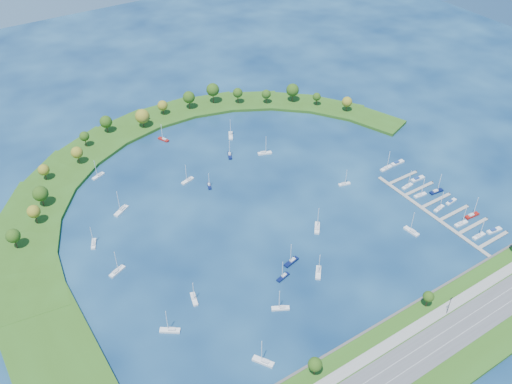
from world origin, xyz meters
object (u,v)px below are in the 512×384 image
moored_boat_14 (283,276)px  moored_boat_16 (265,153)px  harbor_tower (147,117)px  moored_boat_9 (291,261)px  docked_boat_6 (420,195)px  docked_boat_9 (418,179)px  dock_system (439,209)px  moored_boat_3 (318,272)px  docked_boat_4 (439,208)px  docked_boat_3 (472,215)px  docked_boat_5 (451,202)px  docked_boat_0 (479,236)px  moored_boat_10 (231,135)px  moored_boat_15 (117,271)px  moored_boat_4 (344,183)px  moored_boat_1 (209,185)px  moored_boat_19 (317,228)px  moored_boat_12 (98,176)px  moored_boat_0 (230,155)px  moored_boat_5 (263,361)px  moored_boat_2 (170,330)px  moored_boat_17 (281,308)px  docked_boat_2 (461,223)px  docked_boat_10 (386,168)px  moored_boat_11 (94,243)px  moored_boat_18 (188,180)px  moored_boat_13 (121,210)px  moored_boat_7 (194,298)px  docked_boat_11 (397,163)px  docked_boat_8 (407,186)px  docked_boat_1 (494,230)px  moored_boat_8 (412,231)px  moored_boat_6 (163,139)px

moored_boat_14 → moored_boat_16: (52.82, 94.68, 0.06)m
harbor_tower → moored_boat_9: (3.05, -165.97, -3.11)m
docked_boat_6 → docked_boat_9: (10.44, 12.02, -0.20)m
dock_system → moored_boat_14: 104.00m
moored_boat_3 → docked_boat_4: moored_boat_3 is taller
docked_boat_4 → docked_boat_6: 14.37m
moored_boat_14 → docked_boat_3: 116.22m
docked_boat_5 → docked_boat_0: bearing=-116.7°
moored_boat_10 → moored_boat_15: 135.79m
moored_boat_4 → docked_boat_6: (29.75, -32.44, 0.03)m
moored_boat_14 → docked_boat_9: (114.49, 21.03, -0.19)m
moored_boat_1 → moored_boat_19: moored_boat_19 is taller
moored_boat_1 → moored_boat_16: 47.95m
moored_boat_1 → moored_boat_10: moored_boat_10 is taller
moored_boat_4 → moored_boat_12: moored_boat_12 is taller
moored_boat_12 → docked_boat_6: moored_boat_12 is taller
moored_boat_0 → moored_boat_5: size_ratio=0.85×
moored_boat_2 → docked_boat_0: 168.16m
harbor_tower → moored_boat_17: size_ratio=0.33×
moored_boat_2 → moored_boat_12: size_ratio=1.09×
dock_system → docked_boat_2: (0.22, -15.13, 0.56)m
moored_boat_17 → docked_boat_10: (118.79, 54.93, 0.02)m
moored_boat_11 → moored_boat_18: (66.88, 22.15, 0.03)m
moored_boat_4 → docked_boat_2: (29.74, -62.51, 0.04)m
harbor_tower → moored_boat_13: 97.10m
moored_boat_10 → moored_boat_11: bearing=-35.7°
moored_boat_7 → moored_boat_0: bearing=157.0°
moored_boat_16 → docked_boat_11: bearing=-19.8°
moored_boat_0 → moored_boat_1: (-26.69, -20.67, -0.05)m
moored_boat_9 → docked_boat_8: bearing=175.4°
dock_system → moored_boat_11: (-173.00, 79.35, 0.54)m
moored_boat_18 → docked_boat_8: size_ratio=1.08×
moored_boat_4 → docked_boat_2: bearing=-49.2°
moored_boat_4 → docked_boat_3: (40.23, -61.18, 0.07)m
docked_boat_1 → moored_boat_14: bearing=171.1°
moored_boat_1 → moored_boat_10: (39.43, 40.58, 0.10)m
docked_boat_1 → harbor_tower: bearing=125.5°
moored_boat_3 → moored_boat_15: (-82.84, 55.08, 0.00)m
moored_boat_13 → moored_boat_14: 102.06m
dock_system → docked_boat_0: bearing=-89.5°
moored_boat_3 → moored_boat_13: moored_boat_13 is taller
moored_boat_9 → moored_boat_18: size_ratio=1.04×
moored_boat_16 → moored_boat_8: bearing=-56.2°
moored_boat_1 → docked_boat_3: bearing=68.2°
moored_boat_11 → moored_boat_1: bearing=-57.9°
moored_boat_6 → docked_boat_0: 203.35m
moored_boat_1 → docked_boat_10: docked_boat_10 is taller
moored_boat_1 → moored_boat_16: moored_boat_16 is taller
docked_boat_1 → docked_boat_4: (-10.44, 29.21, 0.21)m
docked_boat_4 → moored_boat_0: bearing=113.3°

